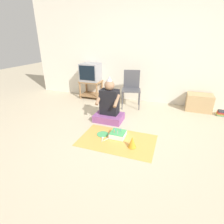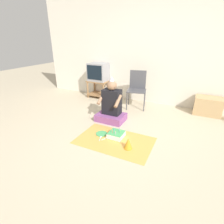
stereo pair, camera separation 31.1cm
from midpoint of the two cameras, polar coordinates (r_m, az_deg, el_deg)
ground_plane at (r=2.81m, az=-1.03°, el=-10.96°), size 16.00×16.00×0.00m
wall_back at (r=4.51m, az=9.65°, el=19.13°), size 6.40×0.06×2.55m
tv_stand at (r=4.94m, az=-8.64°, el=7.79°), size 0.56×0.42×0.47m
tv at (r=4.85m, az=-8.94°, el=12.67°), size 0.50×0.41×0.47m
folding_chair at (r=4.22m, az=4.24°, el=8.37°), size 0.51×0.48×0.87m
cardboard_box_stack at (r=4.43m, az=24.78°, el=2.84°), size 0.55×0.38×0.39m
book_pile at (r=4.39m, az=30.44°, el=-0.35°), size 0.18×0.14×0.12m
person_seated at (r=3.49m, az=-3.47°, el=1.82°), size 0.56×0.41×0.90m
party_cloth at (r=2.93m, az=-1.44°, el=-9.29°), size 1.24×0.78×0.01m
birthday_cake at (r=3.00m, az=-1.01°, el=-7.34°), size 0.25×0.25×0.15m
party_hat_blue at (r=2.71m, az=3.33°, el=-9.92°), size 0.13×0.13×0.18m
paper_plate at (r=3.10m, az=-5.96°, el=-7.29°), size 0.20×0.20×0.01m
plastic_spoon_near at (r=2.98m, az=-4.33°, el=-8.58°), size 0.07×0.14×0.01m
plastic_spoon_far at (r=2.99m, az=-6.10°, el=-8.53°), size 0.06×0.14×0.01m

